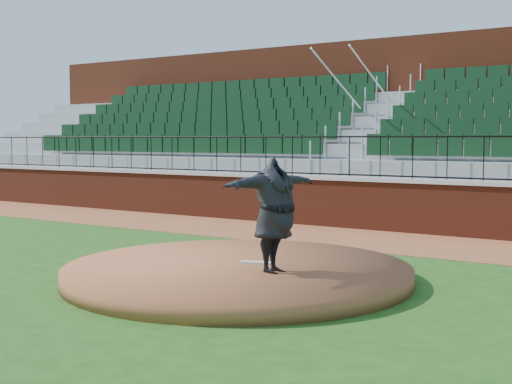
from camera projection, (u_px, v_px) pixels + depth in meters
ground at (205, 278)px, 11.11m from camera, size 90.00×90.00×0.00m
warning_track at (351, 238)px, 15.60m from camera, size 34.00×3.20×0.01m
field_wall at (379, 206)px, 16.88m from camera, size 34.00×0.35×1.20m
wall_cap at (380, 180)px, 16.83m from camera, size 34.00×0.45×0.10m
wall_railing at (380, 157)px, 16.79m from camera, size 34.00×0.05×1.00m
seating_stands at (420, 137)px, 19.02m from camera, size 34.00×5.10×4.60m
concourse_wall at (452, 123)px, 21.31m from camera, size 34.00×0.50×5.50m
pitchers_mound at (238, 272)px, 10.93m from camera, size 5.50×5.50×0.25m
pitching_rubber at (257, 263)px, 11.00m from camera, size 0.54×0.31×0.04m
pitcher at (275, 215)px, 10.23m from camera, size 0.73×2.16×1.72m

